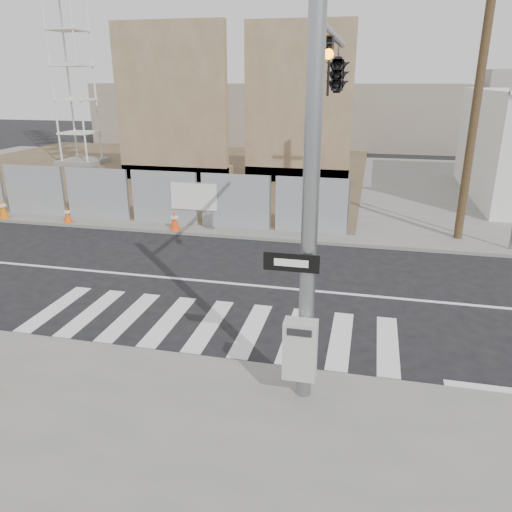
% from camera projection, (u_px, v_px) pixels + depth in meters
% --- Properties ---
extents(ground, '(100.00, 100.00, 0.00)m').
position_uv_depth(ground, '(237.00, 284.00, 13.80)').
color(ground, black).
rests_on(ground, ground).
extents(sidewalk_far, '(50.00, 20.00, 0.12)m').
position_uv_depth(sidewalk_far, '(305.00, 184.00, 26.63)').
color(sidewalk_far, slate).
rests_on(sidewalk_far, ground).
extents(signal_pole, '(0.96, 5.87, 7.00)m').
position_uv_depth(signal_pole, '(330.00, 110.00, 9.79)').
color(signal_pole, gray).
rests_on(signal_pole, sidewalk_near).
extents(chain_link_fence, '(24.60, 0.04, 2.00)m').
position_uv_depth(chain_link_fence, '(30.00, 190.00, 20.14)').
color(chain_link_fence, gray).
rests_on(chain_link_fence, sidewalk_far).
extents(concrete_wall_left, '(6.00, 1.30, 8.00)m').
position_uv_depth(concrete_wall_left, '(172.00, 119.00, 26.16)').
color(concrete_wall_left, brown).
rests_on(concrete_wall_left, sidewalk_far).
extents(concrete_wall_right, '(5.50, 1.30, 8.00)m').
position_uv_depth(concrete_wall_right, '(298.00, 120.00, 25.70)').
color(concrete_wall_right, brown).
rests_on(concrete_wall_right, sidewalk_far).
extents(crane_tower, '(2.60, 2.60, 18.15)m').
position_uv_depth(crane_tower, '(66.00, 13.00, 29.56)').
color(crane_tower, slate).
rests_on(crane_tower, sidewalk_far).
extents(utility_pole_right, '(1.60, 0.28, 10.00)m').
position_uv_depth(utility_pole_right, '(479.00, 84.00, 15.73)').
color(utility_pole_right, '#4F3E24').
rests_on(utility_pole_right, sidewalk_far).
extents(traffic_cone_b, '(0.53, 0.53, 0.79)m').
position_uv_depth(traffic_cone_b, '(3.00, 209.00, 19.79)').
color(traffic_cone_b, orange).
rests_on(traffic_cone_b, sidewalk_far).
extents(traffic_cone_c, '(0.39, 0.39, 0.64)m').
position_uv_depth(traffic_cone_c, '(67.00, 214.00, 19.21)').
color(traffic_cone_c, '#EB540C').
rests_on(traffic_cone_c, sidewalk_far).
extents(traffic_cone_d, '(0.45, 0.45, 0.72)m').
position_uv_depth(traffic_cone_d, '(175.00, 220.00, 18.26)').
color(traffic_cone_d, '#FB440D').
rests_on(traffic_cone_d, sidewalk_far).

